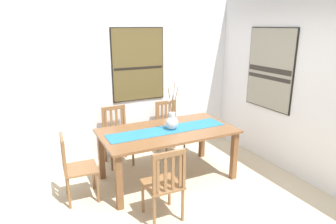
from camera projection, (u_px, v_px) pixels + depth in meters
name	position (u px, v px, depth m)	size (l,w,h in m)	color
ground_plane	(188.00, 201.00, 3.95)	(6.40, 6.40, 0.03)	beige
wall_back	(136.00, 78.00, 5.17)	(6.40, 0.12, 2.70)	silver
wall_side	(300.00, 87.00, 4.35)	(0.12, 6.40, 2.70)	silver
dining_table	(168.00, 136.00, 4.32)	(1.92, 1.04, 0.77)	brown
table_runner	(168.00, 130.00, 4.29)	(1.77, 0.36, 0.01)	#236B93
centerpiece_vase	(172.00, 121.00, 4.27)	(0.19, 0.20, 0.68)	silver
chair_0	(117.00, 135.00, 4.90)	(0.43, 0.43, 0.95)	brown
chair_1	(169.00, 127.00, 5.31)	(0.43, 0.43, 0.93)	brown
chair_2	(164.00, 183.00, 3.42)	(0.43, 0.43, 0.93)	brown
chair_3	(76.00, 167.00, 3.84)	(0.44, 0.44, 0.91)	brown
painting_on_back_wall	(138.00, 65.00, 5.05)	(0.93, 0.05, 1.23)	black
painting_on_side_wall	(270.00, 69.00, 4.75)	(0.05, 0.97, 1.29)	black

